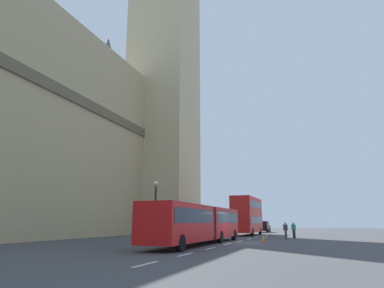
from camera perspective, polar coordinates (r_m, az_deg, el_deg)
ground_plane at (r=30.01m, az=7.10°, el=-16.19°), size 160.00×160.00×0.00m
lane_centre_marking at (r=32.28m, az=8.07°, el=-15.93°), size 39.00×0.16×0.01m
clock_tower at (r=64.79m, az=-4.48°, el=20.62°), size 11.13×11.13×71.20m
articulated_bus at (r=27.43m, az=1.28°, el=-12.94°), size 16.83×2.54×2.90m
double_decker_bus at (r=46.86m, az=9.31°, el=-11.64°), size 9.91×2.54×4.90m
sedan_lead at (r=60.34m, az=11.99°, el=-13.51°), size 4.40×1.86×1.85m
traffic_cone_west at (r=30.95m, az=11.97°, el=-15.39°), size 0.36×0.36×0.58m
traffic_cone_middle at (r=36.92m, az=12.38°, el=-14.95°), size 0.36×0.36×0.58m
street_lamp at (r=30.31m, az=-6.21°, el=-10.40°), size 0.44×0.44×5.27m
pedestrian_near_cones at (r=36.73m, az=15.52°, el=-13.81°), size 0.36×0.44×1.69m
pedestrian_by_kerb at (r=39.11m, az=16.81°, el=-13.65°), size 0.46×0.45×1.69m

